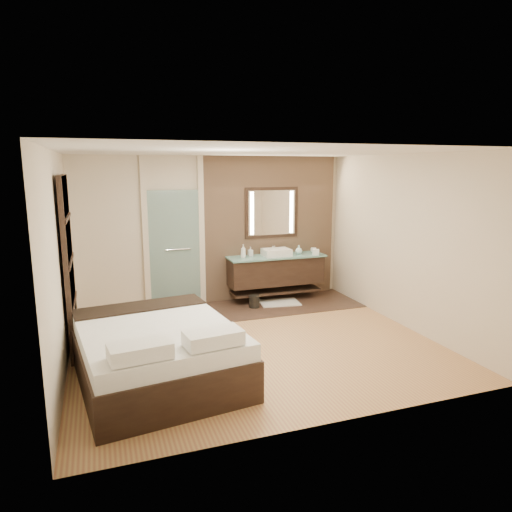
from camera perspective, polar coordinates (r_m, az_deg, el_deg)
name	(u,v)px	position (r m, az deg, el deg)	size (l,w,h in m)	color
floor	(254,343)	(6.71, -0.28, -10.78)	(5.00, 5.00, 0.00)	#AE6D49
tile_strip	(256,307)	(8.32, 0.06, -6.37)	(3.80, 1.30, 0.01)	#34241C
stone_wall	(271,228)	(8.76, 1.83, 3.52)	(2.60, 0.08, 2.70)	#A77E5F
vanity	(276,270)	(8.63, 2.49, -1.79)	(1.85, 0.55, 0.88)	black
mirror_unit	(272,213)	(8.68, 1.97, 5.44)	(1.06, 0.04, 0.96)	black
frosted_door	(174,244)	(8.31, -10.16, 1.50)	(1.10, 0.12, 2.70)	#A9D6CE
shoji_partition	(69,264)	(6.63, -22.33, -0.97)	(0.06, 1.20, 2.40)	black
bed	(157,352)	(5.63, -12.22, -11.66)	(2.00, 2.37, 0.83)	black
bath_mat	(279,303)	(8.54, 2.95, -5.84)	(0.72, 0.50, 0.02)	silver
waste_bin	(254,302)	(8.25, -0.21, -5.73)	(0.18, 0.18, 0.23)	black
tissue_box	(316,252)	(8.71, 7.49, 0.50)	(0.12, 0.12, 0.10)	white
soap_bottle_a	(243,251)	(8.32, -1.61, 0.60)	(0.09, 0.10, 0.25)	white
soap_bottle_b	(250,251)	(8.49, -0.71, 0.57)	(0.08, 0.08, 0.18)	#B2B2B2
soap_bottle_c	(299,250)	(8.73, 5.37, 0.79)	(0.13, 0.13, 0.17)	#BEEEEC
cup	(313,250)	(8.96, 7.20, 0.76)	(0.11, 0.11, 0.09)	white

